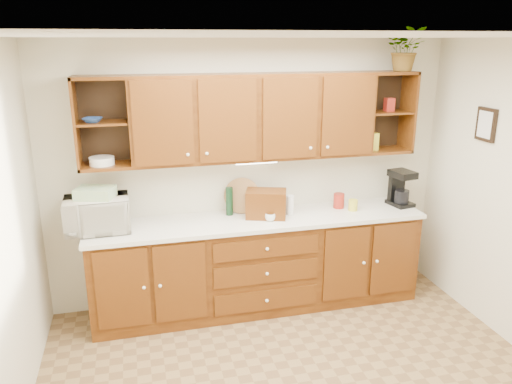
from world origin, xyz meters
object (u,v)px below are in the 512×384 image
microwave (97,214)px  bread_box (266,204)px  potted_plant (406,49)px  coffee_maker (400,188)px

microwave → bread_box: (1.55, -0.01, -0.02)m
microwave → potted_plant: (2.95, 0.05, 1.40)m
coffee_maker → potted_plant: size_ratio=0.89×
coffee_maker → potted_plant: (-0.05, 0.04, 1.38)m
potted_plant → coffee_maker: bearing=-36.2°
microwave → coffee_maker: (3.00, 0.02, 0.02)m
coffee_maker → microwave: bearing=169.8°
microwave → bread_box: 1.55m
microwave → potted_plant: 3.26m
microwave → coffee_maker: size_ratio=1.52×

